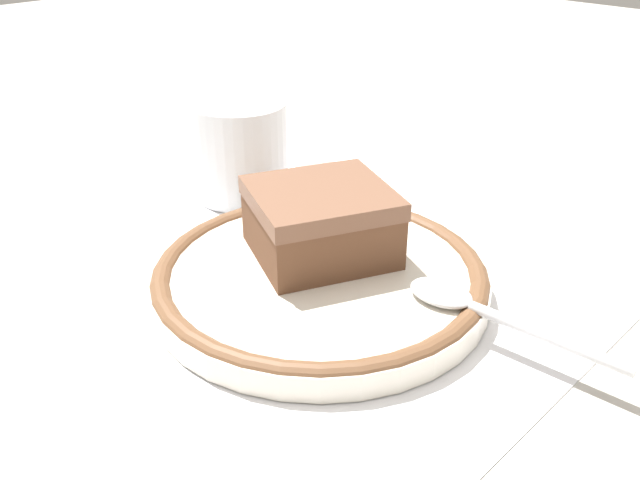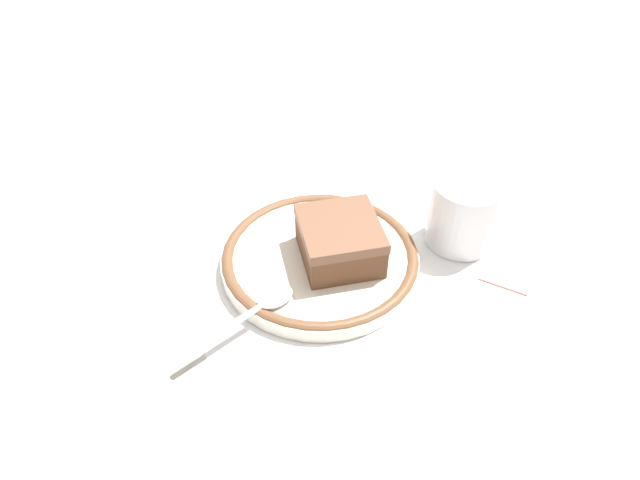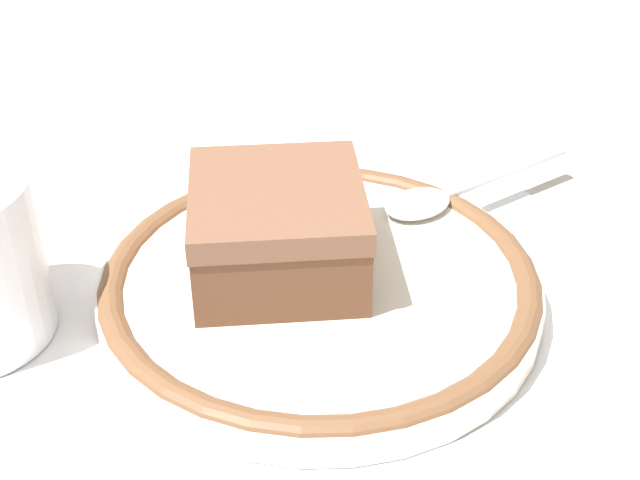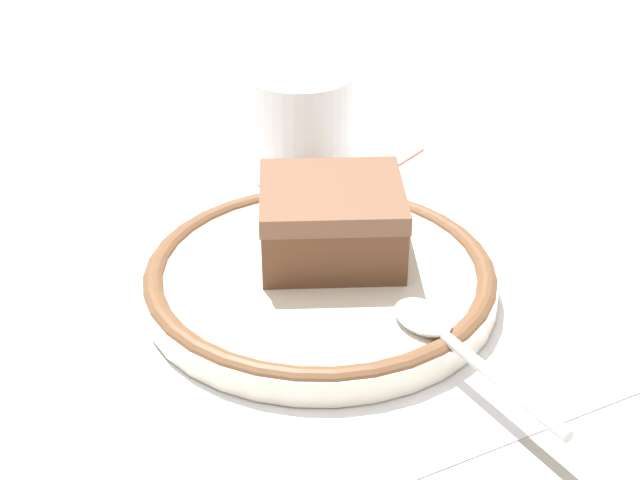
% 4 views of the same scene
% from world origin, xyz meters
% --- Properties ---
extents(ground_plane, '(2.40, 2.40, 0.00)m').
position_xyz_m(ground_plane, '(0.00, 0.00, 0.00)').
color(ground_plane, '#B7B2A8').
extents(placemat, '(0.42, 0.35, 0.00)m').
position_xyz_m(placemat, '(0.00, 0.00, 0.00)').
color(placemat, white).
rests_on(placemat, ground_plane).
extents(plate, '(0.20, 0.20, 0.02)m').
position_xyz_m(plate, '(-0.03, 0.02, 0.01)').
color(plate, silver).
rests_on(plate, placemat).
extents(cake_slice, '(0.11, 0.10, 0.04)m').
position_xyz_m(cake_slice, '(-0.04, 0.01, 0.04)').
color(cake_slice, brown).
rests_on(cake_slice, plate).
extents(spoon, '(0.03, 0.13, 0.01)m').
position_xyz_m(spoon, '(-0.05, 0.11, 0.02)').
color(spoon, silver).
rests_on(spoon, plate).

